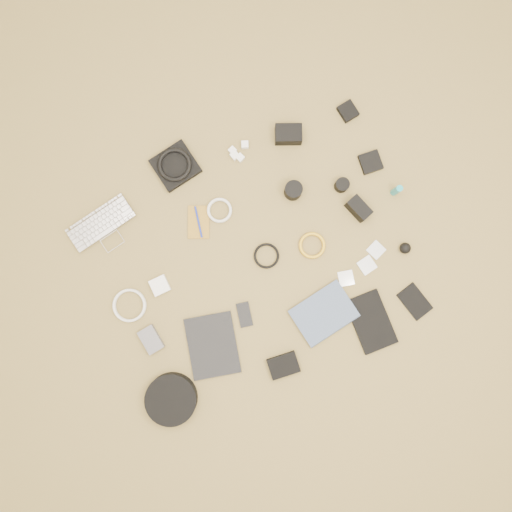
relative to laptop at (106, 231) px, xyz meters
name	(u,v)px	position (x,y,z in m)	size (l,w,h in m)	color
room_shell	(264,221)	(0.55, -0.35, 1.24)	(4.04, 4.04, 2.58)	olive
laptop	(106,231)	(0.00, 0.00, 0.00)	(0.28, 0.20, 0.02)	#BABABF
headphone_pouch	(175,166)	(0.37, 0.15, 0.00)	(0.17, 0.16, 0.03)	black
headphones	(175,165)	(0.37, 0.15, 0.03)	(0.14, 0.14, 0.02)	black
charger_a	(232,151)	(0.62, 0.11, 0.00)	(0.03, 0.03, 0.03)	white
charger_b	(235,156)	(0.62, 0.09, 0.00)	(0.03, 0.03, 0.03)	white
charger_c	(245,145)	(0.68, 0.12, 0.00)	(0.03, 0.03, 0.03)	white
charger_d	(240,158)	(0.64, 0.07, 0.00)	(0.03, 0.03, 0.03)	white
dslr_camera	(288,134)	(0.87, 0.08, 0.02)	(0.11, 0.08, 0.06)	black
lens_pouch	(348,111)	(1.14, 0.08, 0.00)	(0.07, 0.08, 0.03)	black
notebook_olive	(199,222)	(0.37, -0.11, -0.01)	(0.09, 0.14, 0.01)	olive
pen_blue	(198,222)	(0.37, -0.11, 0.00)	(0.01, 0.01, 0.13)	#13249E
cable_white_a	(220,211)	(0.48, -0.10, 0.00)	(0.11, 0.11, 0.01)	silver
lens_a	(293,191)	(0.79, -0.15, 0.03)	(0.07, 0.07, 0.08)	black
lens_b	(342,185)	(0.99, -0.20, 0.02)	(0.06, 0.06, 0.05)	black
card_reader	(371,162)	(1.15, -0.16, 0.00)	(0.09, 0.09, 0.02)	black
power_brick	(160,286)	(0.12, -0.30, 0.00)	(0.07, 0.07, 0.03)	white
cable_white_b	(130,305)	(-0.02, -0.33, -0.01)	(0.14, 0.14, 0.01)	silver
cable_black	(266,256)	(0.58, -0.35, -0.01)	(0.11, 0.11, 0.01)	black
cable_yellow	(312,246)	(0.78, -0.39, 0.00)	(0.11, 0.11, 0.01)	gold
flash	(358,209)	(1.01, -0.32, 0.03)	(0.06, 0.10, 0.08)	black
lens_cleaner	(397,190)	(1.19, -0.31, 0.04)	(0.03, 0.03, 0.09)	teal
battery_charger	(151,340)	(0.01, -0.49, 0.00)	(0.07, 0.11, 0.03)	#5A595E
tablet	(212,346)	(0.23, -0.62, -0.01)	(0.20, 0.26, 0.01)	black
phone	(245,315)	(0.40, -0.55, -0.01)	(0.05, 0.10, 0.01)	black
filter_case_left	(346,278)	(0.86, -0.57, -0.01)	(0.06, 0.06, 0.01)	silver
filter_case_mid	(367,265)	(0.96, -0.55, -0.01)	(0.06, 0.06, 0.01)	silver
filter_case_right	(376,250)	(1.02, -0.51, -0.01)	(0.06, 0.06, 0.01)	silver
air_blower	(405,248)	(1.13, -0.55, 0.01)	(0.05, 0.05, 0.05)	black
headphone_case	(171,399)	(0.00, -0.75, 0.02)	(0.21, 0.21, 0.06)	black
drive_case	(283,365)	(0.47, -0.80, 0.00)	(0.12, 0.09, 0.03)	black
paperback	(336,332)	(0.73, -0.76, 0.00)	(0.18, 0.24, 0.02)	#41516E
notebook_black_a	(371,322)	(0.88, -0.78, 0.00)	(0.15, 0.24, 0.02)	black
notebook_black_b	(415,302)	(1.09, -0.77, -0.01)	(0.09, 0.14, 0.01)	black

